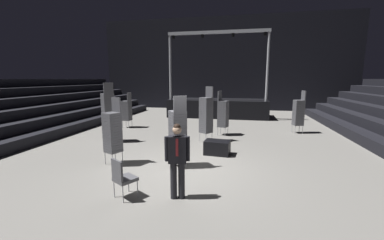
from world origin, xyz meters
TOP-DOWN VIEW (x-y plane):
  - ground_plane at (0.00, 0.00)m, footprint 22.00×30.00m
  - arena_end_wall at (0.00, 15.00)m, footprint 22.00×0.30m
  - stage_riser at (-0.00, 10.55)m, footprint 6.97×2.52m
  - man_with_tie at (0.29, -1.83)m, footprint 0.57×0.31m
  - chair_stack_front_left at (4.49, 5.95)m, footprint 0.52×0.52m
  - chair_stack_front_right at (0.19, 3.33)m, footprint 0.61×0.61m
  - chair_stack_mid_left at (-0.22, 0.14)m, footprint 0.62×0.62m
  - chair_stack_mid_right at (-2.30, -0.05)m, footprint 0.58×0.58m
  - chair_stack_mid_centre at (0.81, 4.75)m, footprint 0.55×0.55m
  - chair_stack_rear_left at (-3.92, 2.48)m, footprint 0.62×0.62m
  - chair_stack_rear_right at (-4.61, 5.54)m, footprint 0.46×0.46m
  - equipment_road_case at (0.86, 1.63)m, footprint 0.95×0.68m
  - loose_chair_near_man at (-0.93, -2.09)m, footprint 0.61×0.61m

SIDE VIEW (x-z plane):
  - ground_plane at x=0.00m, z-range -0.10..0.00m
  - equipment_road_case at x=0.86m, z-range 0.00..0.51m
  - loose_chair_near_man at x=-0.93m, z-range 0.06..1.01m
  - stage_riser at x=0.00m, z-range -2.18..3.62m
  - chair_stack_rear_right at x=-4.61m, z-range 0.00..1.97m
  - man_with_tie at x=0.29m, z-range 0.12..1.86m
  - chair_stack_front_left at x=4.49m, z-range 0.00..2.14m
  - chair_stack_mid_right at x=-2.30m, z-range 0.00..2.14m
  - chair_stack_mid_centre at x=0.81m, z-range 0.00..2.14m
  - chair_stack_mid_left at x=-0.22m, z-range 0.00..2.22m
  - chair_stack_front_right at x=0.19m, z-range 0.00..2.39m
  - chair_stack_rear_left at x=-3.92m, z-range 0.00..2.56m
  - arena_end_wall at x=0.00m, z-range 0.00..8.00m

